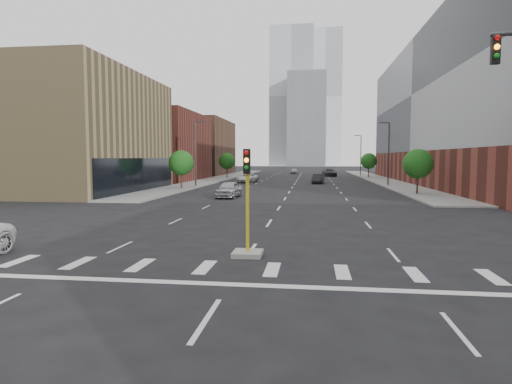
% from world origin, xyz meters
% --- Properties ---
extents(ground, '(400.00, 400.00, 0.00)m').
position_xyz_m(ground, '(0.00, 0.00, 0.00)').
color(ground, black).
rests_on(ground, ground).
extents(sidewalk_left_far, '(5.00, 92.00, 0.15)m').
position_xyz_m(sidewalk_left_far, '(-15.00, 74.00, 0.07)').
color(sidewalk_left_far, gray).
rests_on(sidewalk_left_far, ground).
extents(sidewalk_right_far, '(5.00, 92.00, 0.15)m').
position_xyz_m(sidewalk_right_far, '(15.00, 74.00, 0.07)').
color(sidewalk_right_far, gray).
rests_on(sidewalk_right_far, ground).
extents(building_left_mid, '(20.00, 24.00, 14.00)m').
position_xyz_m(building_left_mid, '(-27.50, 40.00, 7.00)').
color(building_left_mid, '#8E7A50').
rests_on(building_left_mid, ground).
extents(building_left_far_a, '(20.00, 22.00, 12.00)m').
position_xyz_m(building_left_far_a, '(-27.50, 66.00, 6.00)').
color(building_left_far_a, brown).
rests_on(building_left_far_a, ground).
extents(building_left_far_b, '(20.00, 24.00, 13.00)m').
position_xyz_m(building_left_far_b, '(-27.50, 92.00, 6.50)').
color(building_left_far_b, brown).
rests_on(building_left_far_b, ground).
extents(building_right_main, '(24.00, 70.00, 22.00)m').
position_xyz_m(building_right_main, '(29.50, 60.00, 11.00)').
color(building_right_main, brown).
rests_on(building_right_main, ground).
extents(tower_left, '(22.00, 22.00, 70.00)m').
position_xyz_m(tower_left, '(-8.00, 220.00, 35.00)').
color(tower_left, '#B2B7BC').
rests_on(tower_left, ground).
extents(tower_right, '(20.00, 20.00, 80.00)m').
position_xyz_m(tower_right, '(10.00, 260.00, 40.00)').
color(tower_right, '#B2B7BC').
rests_on(tower_right, ground).
extents(tower_mid, '(18.00, 18.00, 44.00)m').
position_xyz_m(tower_mid, '(0.00, 200.00, 22.00)').
color(tower_mid, slate).
rests_on(tower_mid, ground).
extents(median_traffic_signal, '(1.20, 1.20, 4.40)m').
position_xyz_m(median_traffic_signal, '(0.00, 8.97, 0.97)').
color(median_traffic_signal, '#999993').
rests_on(median_traffic_signal, ground).
extents(streetlight_right_a, '(1.60, 0.22, 9.07)m').
position_xyz_m(streetlight_right_a, '(13.41, 55.00, 5.01)').
color(streetlight_right_a, '#2D2D30').
rests_on(streetlight_right_a, ground).
extents(streetlight_right_b, '(1.60, 0.22, 9.07)m').
position_xyz_m(streetlight_right_b, '(13.41, 90.00, 5.01)').
color(streetlight_right_b, '#2D2D30').
rests_on(streetlight_right_b, ground).
extents(streetlight_left, '(1.60, 0.22, 9.07)m').
position_xyz_m(streetlight_left, '(-13.41, 50.00, 5.01)').
color(streetlight_left, '#2D2D30').
rests_on(streetlight_left, ground).
extents(tree_left_near, '(3.20, 3.20, 4.85)m').
position_xyz_m(tree_left_near, '(-14.00, 45.00, 3.39)').
color(tree_left_near, '#382619').
rests_on(tree_left_near, ground).
extents(tree_left_far, '(3.20, 3.20, 4.85)m').
position_xyz_m(tree_left_far, '(-14.00, 75.00, 3.39)').
color(tree_left_far, '#382619').
rests_on(tree_left_far, ground).
extents(tree_right_near, '(3.20, 3.20, 4.85)m').
position_xyz_m(tree_right_near, '(14.00, 40.00, 3.39)').
color(tree_right_near, '#382619').
rests_on(tree_right_near, ground).
extents(tree_right_far, '(3.20, 3.20, 4.85)m').
position_xyz_m(tree_right_far, '(14.00, 80.00, 3.39)').
color(tree_right_far, '#382619').
rests_on(tree_right_far, ground).
extents(car_near_left, '(2.25, 5.07, 1.69)m').
position_xyz_m(car_near_left, '(-5.75, 34.44, 0.85)').
color(car_near_left, '#A1A1A5').
rests_on(car_near_left, ground).
extents(car_mid_right, '(2.08, 4.72, 1.51)m').
position_xyz_m(car_mid_right, '(3.63, 59.83, 0.75)').
color(car_mid_right, black).
rests_on(car_mid_right, ground).
extents(car_far_left, '(3.32, 5.68, 1.49)m').
position_xyz_m(car_far_left, '(-7.87, 61.15, 0.74)').
color(car_far_left, silver).
rests_on(car_far_left, ground).
extents(car_deep_right, '(3.34, 6.21, 1.71)m').
position_xyz_m(car_deep_right, '(6.46, 86.50, 0.86)').
color(car_deep_right, '#232127').
rests_on(car_deep_right, ground).
extents(car_distant, '(1.97, 4.13, 1.36)m').
position_xyz_m(car_distant, '(-1.80, 99.94, 0.68)').
color(car_distant, '#A1A1A5').
rests_on(car_distant, ground).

